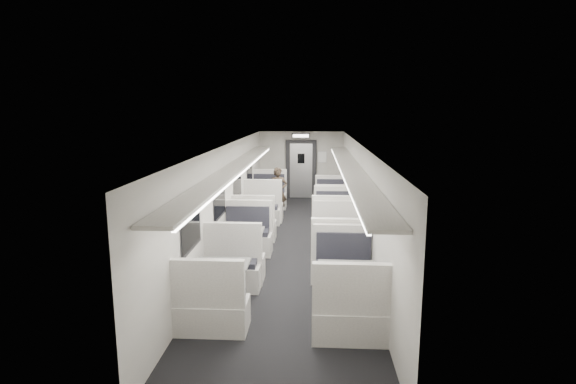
# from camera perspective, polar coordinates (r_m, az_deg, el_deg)

# --- Properties ---
(room) EXTENTS (3.24, 12.24, 2.64)m
(room) POSITION_cam_1_polar(r_m,az_deg,el_deg) (10.26, 0.69, -0.65)
(room) COLOR black
(room) RESTS_ON ground
(booth_left_a) EXTENTS (1.14, 2.32, 1.24)m
(booth_left_a) POSITION_cam_1_polar(r_m,az_deg,el_deg) (13.77, -2.83, -1.12)
(booth_left_a) COLOR silver
(booth_left_a) RESTS_ON room
(booth_left_b) EXTENTS (1.06, 2.15, 1.15)m
(booth_left_b) POSITION_cam_1_polar(r_m,az_deg,el_deg) (11.88, -3.84, -3.15)
(booth_left_b) COLOR silver
(booth_left_b) RESTS_ON room
(booth_left_c) EXTENTS (1.09, 2.21, 1.18)m
(booth_left_c) POSITION_cam_1_polar(r_m,az_deg,el_deg) (9.28, -5.94, -7.03)
(booth_left_c) COLOR silver
(booth_left_c) RESTS_ON room
(booth_left_d) EXTENTS (1.06, 2.14, 1.15)m
(booth_left_d) POSITION_cam_1_polar(r_m,az_deg,el_deg) (7.50, -8.34, -11.52)
(booth_left_d) COLOR silver
(booth_left_d) RESTS_ON room
(booth_right_a) EXTENTS (0.98, 1.99, 1.07)m
(booth_right_a) POSITION_cam_1_polar(r_m,az_deg,el_deg) (13.86, 5.49, -1.32)
(booth_right_a) COLOR silver
(booth_right_a) RESTS_ON room
(booth_right_b) EXTENTS (1.06, 2.15, 1.15)m
(booth_right_b) POSITION_cam_1_polar(r_m,az_deg,el_deg) (11.30, 5.97, -3.90)
(booth_right_b) COLOR silver
(booth_right_b) RESTS_ON room
(booth_right_c) EXTENTS (1.15, 2.33, 1.25)m
(booth_right_c) POSITION_cam_1_polar(r_m,az_deg,el_deg) (9.39, 6.51, -6.71)
(booth_right_c) COLOR silver
(booth_right_c) RESTS_ON room
(booth_right_d) EXTENTS (1.08, 2.20, 1.18)m
(booth_right_d) POSITION_cam_1_polar(r_m,az_deg,el_deg) (7.28, 7.47, -12.11)
(booth_right_d) COLOR silver
(booth_right_d) RESTS_ON room
(passenger) EXTENTS (0.57, 0.41, 1.46)m
(passenger) POSITION_cam_1_polar(r_m,az_deg,el_deg) (13.52, -1.25, 0.05)
(passenger) COLOR black
(passenger) RESTS_ON room
(window_a) EXTENTS (0.02, 1.18, 0.84)m
(window_a) POSITION_cam_1_polar(r_m,az_deg,el_deg) (13.72, -4.87, 2.78)
(window_a) COLOR black
(window_a) RESTS_ON room
(window_b) EXTENTS (0.02, 1.18, 0.84)m
(window_b) POSITION_cam_1_polar(r_m,az_deg,el_deg) (11.57, -6.42, 1.31)
(window_b) COLOR black
(window_b) RESTS_ON room
(window_c) EXTENTS (0.02, 1.18, 0.84)m
(window_c) POSITION_cam_1_polar(r_m,az_deg,el_deg) (9.44, -8.66, -0.82)
(window_c) COLOR black
(window_c) RESTS_ON room
(window_d) EXTENTS (0.02, 1.18, 0.84)m
(window_d) POSITION_cam_1_polar(r_m,az_deg,el_deg) (7.36, -12.20, -4.16)
(window_d) COLOR black
(window_d) RESTS_ON room
(luggage_rack_left) EXTENTS (0.46, 10.40, 0.09)m
(luggage_rack_left) POSITION_cam_1_polar(r_m,az_deg,el_deg) (9.98, -6.55, 3.14)
(luggage_rack_left) COLOR silver
(luggage_rack_left) RESTS_ON room
(luggage_rack_right) EXTENTS (0.46, 10.40, 0.09)m
(luggage_rack_right) POSITION_cam_1_polar(r_m,az_deg,el_deg) (9.86, 7.86, 3.02)
(luggage_rack_right) COLOR silver
(luggage_rack_right) RESTS_ON room
(vestibule_door) EXTENTS (1.10, 0.13, 2.10)m
(vestibule_door) POSITION_cam_1_polar(r_m,az_deg,el_deg) (16.13, 1.67, 2.86)
(vestibule_door) COLOR black
(vestibule_door) RESTS_ON room
(exit_sign) EXTENTS (0.62, 0.12, 0.16)m
(exit_sign) POSITION_cam_1_polar(r_m,az_deg,el_deg) (15.53, 1.64, 7.16)
(exit_sign) COLOR black
(exit_sign) RESTS_ON room
(wall_notice) EXTENTS (0.32, 0.02, 0.40)m
(wall_notice) POSITION_cam_1_polar(r_m,az_deg,el_deg) (16.06, 4.36, 4.45)
(wall_notice) COLOR white
(wall_notice) RESTS_ON room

